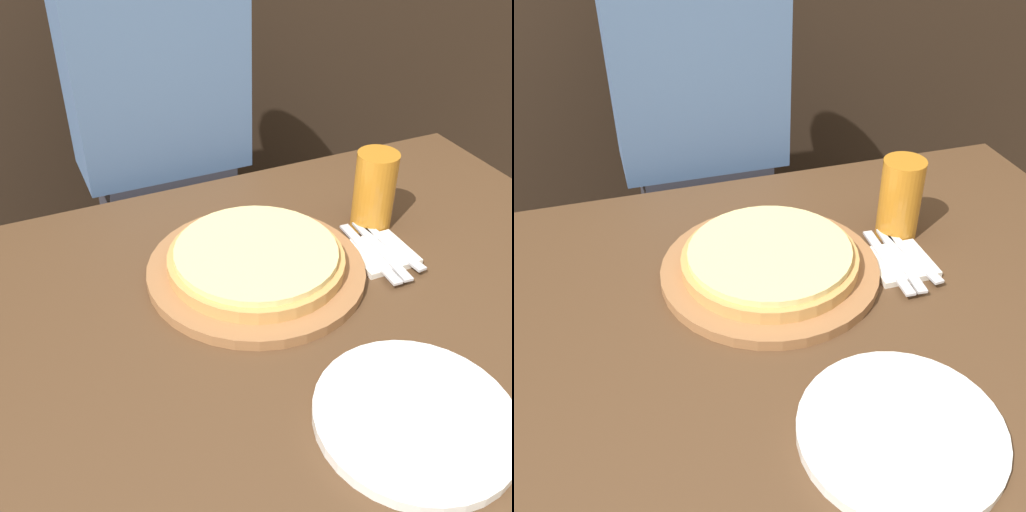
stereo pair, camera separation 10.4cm
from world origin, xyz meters
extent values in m
cube|color=#4C331E|center=(0.00, 0.00, 0.36)|extent=(1.28, 0.90, 0.72)
cylinder|color=#99663D|center=(-0.03, 0.09, 0.73)|extent=(0.39, 0.39, 0.02)
cylinder|color=tan|center=(-0.03, 0.09, 0.75)|extent=(0.31, 0.31, 0.02)
cylinder|color=#EAD184|center=(-0.03, 0.09, 0.77)|extent=(0.29, 0.29, 0.01)
cylinder|color=#B7701E|center=(0.24, 0.15, 0.80)|extent=(0.08, 0.08, 0.16)
cylinder|color=white|center=(0.24, 0.15, 0.86)|extent=(0.08, 0.08, 0.02)
cylinder|color=white|center=(0.03, -0.29, 0.73)|extent=(0.28, 0.28, 0.02)
cube|color=silver|center=(0.20, 0.05, 0.72)|extent=(0.11, 0.11, 0.01)
cube|color=silver|center=(0.17, 0.05, 0.73)|extent=(0.03, 0.20, 0.00)
cube|color=silver|center=(0.20, 0.05, 0.73)|extent=(0.03, 0.20, 0.00)
cube|color=silver|center=(0.22, 0.05, 0.73)|extent=(0.03, 0.17, 0.00)
cube|color=#33333D|center=(-0.05, 0.61, 0.35)|extent=(0.31, 0.20, 0.70)
cube|color=#4C6B99|center=(-0.05, 0.61, 0.91)|extent=(0.39, 0.20, 0.42)
camera|label=1|loc=(-0.38, -0.68, 1.37)|focal=42.00mm
camera|label=2|loc=(-0.28, -0.71, 1.37)|focal=42.00mm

